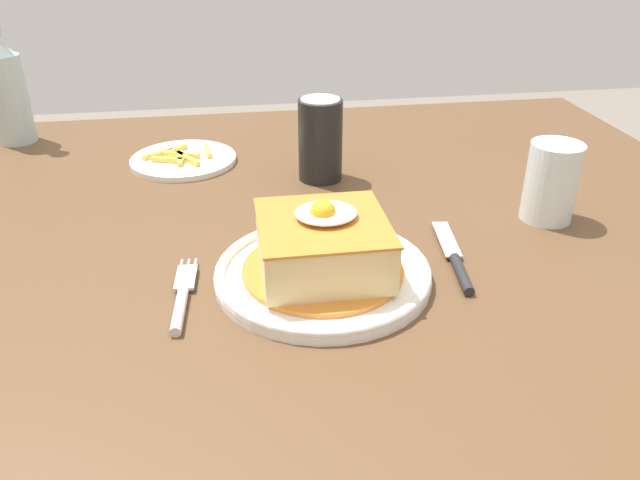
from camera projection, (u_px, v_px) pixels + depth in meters
dining_table at (250, 281)px, 0.87m from camera, size 1.41×0.99×0.72m
main_plate at (323, 273)px, 0.70m from camera, size 0.24×0.24×0.02m
sandwich_meal at (323, 247)px, 0.68m from camera, size 0.18×0.18×0.09m
fork at (182, 299)px, 0.66m from camera, size 0.03×0.14×0.01m
knife at (457, 263)px, 0.72m from camera, size 0.04×0.17×0.01m
soda_can at (320, 140)px, 0.93m from camera, size 0.07×0.07×0.12m
beer_bottle_clear at (6, 86)px, 1.06m from camera, size 0.06×0.06×0.27m
drinking_glass at (550, 187)px, 0.82m from camera, size 0.07×0.07×0.10m
side_plate_fries at (183, 159)px, 1.01m from camera, size 0.17×0.17×0.02m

